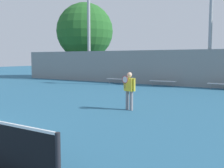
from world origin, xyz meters
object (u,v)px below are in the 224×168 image
object	(u,v)px
light_pole_near_left	(211,11)
tree_green_broad	(85,31)
light_pole_far_right	(89,17)
bench_adjacent_court	(163,81)
bench_courtside_far	(117,79)
bench_courtside_near	(224,84)
tennis_player	(129,89)

from	to	relation	value
light_pole_near_left	tree_green_broad	xyz separation A→B (m)	(-13.61, 2.92, -0.51)
light_pole_far_right	bench_adjacent_court	bearing A→B (deg)	-7.34
light_pole_near_left	bench_adjacent_court	bearing A→B (deg)	-163.45
bench_courtside_far	tree_green_broad	size ratio (longest dim) A/B	0.23
bench_adjacent_court	light_pole_near_left	world-z (taller)	light_pole_near_left
bench_courtside_near	tree_green_broad	size ratio (longest dim) A/B	0.26
light_pole_near_left	light_pole_far_right	distance (m)	10.98
bench_courtside_near	bench_adjacent_court	distance (m)	4.41
tennis_player	bench_courtside_near	bearing A→B (deg)	90.00
light_pole_near_left	light_pole_far_right	xyz separation A→B (m)	(-10.97, 0.05, 0.47)
tennis_player	bench_adjacent_court	distance (m)	9.87
bench_courtside_near	bench_courtside_far	xyz separation A→B (m)	(-8.51, -0.00, -0.00)
bench_adjacent_court	light_pole_far_right	bearing A→B (deg)	172.66
bench_courtside_far	bench_adjacent_court	size ratio (longest dim) A/B	0.92
bench_adjacent_court	tennis_player	bearing A→B (deg)	-77.86
light_pole_far_right	bench_courtside_near	bearing A→B (deg)	-4.70
light_pole_near_left	tree_green_broad	world-z (taller)	light_pole_near_left
bench_courtside_near	tree_green_broad	bearing A→B (deg)	165.34
tennis_player	light_pole_far_right	distance (m)	15.38
light_pole_near_left	tree_green_broad	distance (m)	13.93
tennis_player	bench_courtside_far	xyz separation A→B (m)	(-6.17, 9.64, -0.52)
tennis_player	bench_courtside_far	distance (m)	11.46
tennis_player	light_pole_far_right	size ratio (longest dim) A/B	0.15
tennis_player	bench_adjacent_court	bearing A→B (deg)	115.76
light_pole_far_right	bench_courtside_far	bearing A→B (deg)	-15.28
bench_courtside_near	light_pole_near_left	xyz separation A→B (m)	(-1.20, 0.95, 5.19)
light_pole_far_right	tree_green_broad	bearing A→B (deg)	132.59
tennis_player	light_pole_far_right	xyz separation A→B (m)	(-9.84, 10.64, 5.15)
tennis_player	bench_courtside_far	size ratio (longest dim) A/B	0.85
bench_adjacent_court	tree_green_broad	xyz separation A→B (m)	(-10.40, 3.87, 4.69)
bench_courtside_near	tennis_player	bearing A→B (deg)	-103.61
tennis_player	light_pole_near_left	xyz separation A→B (m)	(1.14, 10.59, 4.67)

